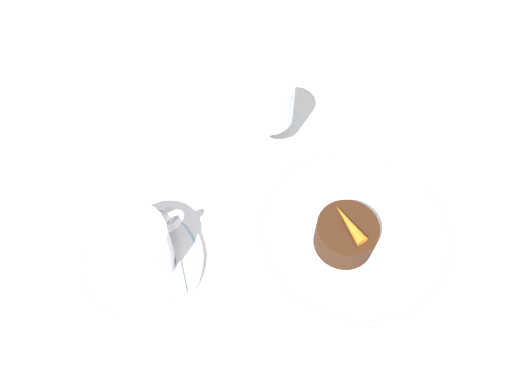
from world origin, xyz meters
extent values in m
plane|color=white|center=(0.00, 0.00, 0.00)|extent=(3.00, 3.00, 0.00)
cylinder|color=white|center=(0.02, -0.02, 0.01)|extent=(0.25, 0.25, 0.01)
torus|color=#8CB2D1|center=(0.02, -0.02, 0.01)|extent=(0.23, 0.23, 0.00)
cylinder|color=white|center=(-0.21, 0.12, 0.01)|extent=(0.15, 0.15, 0.01)
torus|color=#8CB2D1|center=(-0.21, 0.12, 0.01)|extent=(0.14, 0.14, 0.00)
cylinder|color=white|center=(-0.21, 0.12, 0.04)|extent=(0.09, 0.09, 0.07)
cylinder|color=#331E0F|center=(-0.21, 0.12, 0.05)|extent=(0.08, 0.08, 0.05)
torus|color=white|center=(-0.16, 0.12, 0.05)|extent=(0.04, 0.01, 0.04)
cube|color=silver|center=(-0.17, 0.09, 0.01)|extent=(0.04, 0.09, 0.00)
ellipsoid|color=silver|center=(-0.15, 0.14, 0.01)|extent=(0.02, 0.03, 0.00)
cylinder|color=silver|center=(0.03, 0.17, 0.00)|extent=(0.06, 0.06, 0.01)
cylinder|color=silver|center=(0.03, 0.17, 0.02)|extent=(0.01, 0.01, 0.04)
cylinder|color=silver|center=(0.03, 0.17, 0.08)|extent=(0.06, 0.06, 0.07)
cylinder|color=#470A14|center=(0.03, 0.17, 0.06)|extent=(0.05, 0.05, 0.04)
cube|color=silver|center=(0.18, -0.03, 0.00)|extent=(0.03, 0.13, 0.01)
cube|color=silver|center=(0.17, 0.06, 0.00)|extent=(0.03, 0.05, 0.01)
cylinder|color=#381E0F|center=(-0.01, -0.02, 0.03)|extent=(0.07, 0.07, 0.04)
cone|color=orange|center=(-0.01, -0.02, 0.06)|extent=(0.02, 0.05, 0.01)
camera|label=1|loc=(-0.25, -0.15, 0.56)|focal=35.00mm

